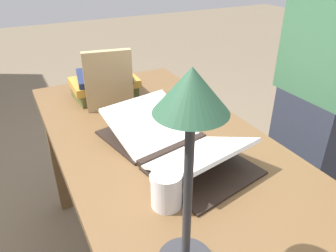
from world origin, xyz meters
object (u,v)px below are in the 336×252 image
(coffee_mug, at_px, (166,189))
(person_reader, at_px, (322,88))
(open_book, at_px, (173,143))
(reading_lamp, at_px, (190,129))
(book_standing_upright, at_px, (109,81))
(book_stack_tall, at_px, (105,84))

(coffee_mug, distance_m, person_reader, 0.88)
(open_book, xyz_separation_m, reading_lamp, (-0.41, 0.19, 0.31))
(book_standing_upright, bearing_deg, coffee_mug, -174.98)
(book_standing_upright, relative_size, person_reader, 0.15)
(open_book, bearing_deg, book_stack_tall, -5.73)
(open_book, bearing_deg, book_standing_upright, -1.00)
(book_stack_tall, distance_m, person_reader, 0.94)
(book_standing_upright, distance_m, reading_lamp, 0.86)
(coffee_mug, bearing_deg, open_book, -31.89)
(person_reader, bearing_deg, coffee_mug, -74.58)
(book_stack_tall, xyz_separation_m, book_standing_upright, (-0.14, 0.02, 0.07))
(reading_lamp, bearing_deg, book_standing_upright, -7.26)
(book_stack_tall, bearing_deg, coffee_mug, 174.32)
(reading_lamp, distance_m, coffee_mug, 0.35)
(person_reader, bearing_deg, open_book, -89.05)
(book_standing_upright, height_order, coffee_mug, book_standing_upright)
(open_book, height_order, book_standing_upright, book_standing_upright)
(book_stack_tall, relative_size, reading_lamp, 0.65)
(book_stack_tall, bearing_deg, reading_lamp, 172.62)
(book_stack_tall, xyz_separation_m, coffee_mug, (-0.78, 0.08, -0.01))
(person_reader, bearing_deg, book_stack_tall, -125.58)
(open_book, xyz_separation_m, person_reader, (0.01, -0.71, 0.06))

